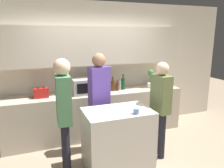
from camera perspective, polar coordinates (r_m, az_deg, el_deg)
name	(u,v)px	position (r m, az deg, el deg)	size (l,w,h in m)	color
back_wall	(93,60)	(4.54, -5.09, 6.37)	(6.40, 0.40, 2.70)	beige
back_counter	(97,114)	(4.54, -3.91, -7.70)	(3.60, 0.62, 0.91)	#B7AD99
kitchen_island	(118,139)	(3.46, 1.48, -14.25)	(1.00, 0.66, 0.94)	beige
microwave	(86,86)	(4.30, -6.94, -0.53)	(0.52, 0.39, 0.30)	#B7BABC
toaster	(41,93)	(4.21, -18.02, -2.19)	(0.26, 0.16, 0.18)	#B21E19
potted_plant	(150,79)	(4.82, 9.96, 1.40)	(0.14, 0.14, 0.40)	silver
bottle_0	(113,85)	(4.49, 0.22, -0.34)	(0.08, 0.08, 0.30)	#472814
bottle_1	(117,86)	(4.51, 1.36, -0.63)	(0.07, 0.07, 0.22)	#472814
bottle_2	(120,85)	(4.59, 2.06, -0.23)	(0.06, 0.06, 0.26)	silver
bottle_3	(123,84)	(4.61, 2.91, 0.10)	(0.08, 0.08, 0.32)	#194723
cup_0	(136,111)	(3.14, 6.35, -7.08)	(0.09, 0.09, 0.08)	#6C90CA
person_left	(99,94)	(3.74, -3.36, -2.65)	(0.37, 0.25, 1.74)	black
person_center	(161,102)	(3.67, 12.58, -4.64)	(0.22, 0.36, 1.62)	black
person_right	(64,109)	(3.09, -12.45, -6.38)	(0.23, 0.35, 1.74)	black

